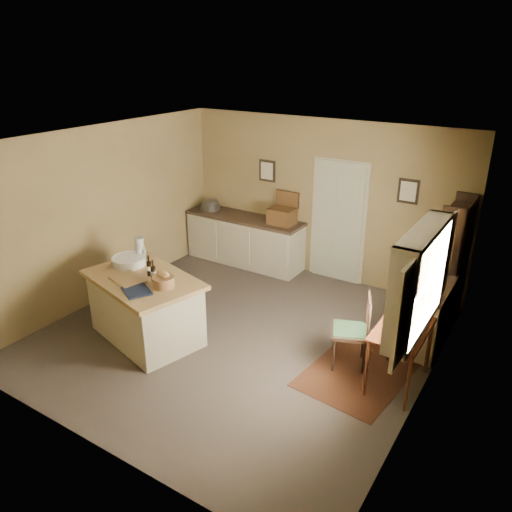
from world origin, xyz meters
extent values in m
plane|color=brown|center=(0.00, 0.00, 0.00)|extent=(5.00, 5.00, 0.00)
cube|color=olive|center=(0.00, 2.50, 1.35)|extent=(5.00, 0.10, 2.70)
cube|color=olive|center=(0.00, -2.50, 1.35)|extent=(5.00, 0.10, 2.70)
cube|color=olive|center=(-2.50, 0.00, 1.35)|extent=(0.10, 5.00, 2.70)
cube|color=olive|center=(2.50, 0.00, 1.35)|extent=(0.10, 5.00, 2.70)
plane|color=silver|center=(0.00, 0.00, 2.70)|extent=(5.00, 5.00, 0.00)
cube|color=#B1B197|center=(0.35, 2.47, 1.05)|extent=(0.97, 0.06, 2.11)
cube|color=black|center=(-1.05, 2.48, 1.72)|extent=(0.32, 0.02, 0.38)
cube|color=beige|center=(-1.05, 2.47, 1.72)|extent=(0.24, 0.01, 0.30)
cube|color=black|center=(1.45, 2.48, 1.72)|extent=(0.32, 0.02, 0.38)
cube|color=beige|center=(1.45, 2.47, 1.72)|extent=(0.24, 0.01, 0.30)
cube|color=#C1B596|center=(2.38, -0.20, 1.02)|extent=(0.25, 1.32, 0.06)
cube|color=#C1B596|center=(2.38, -0.20, 2.08)|extent=(0.25, 1.32, 0.06)
cube|color=white|center=(2.50, -0.20, 1.55)|extent=(0.01, 1.20, 1.00)
cube|color=#C1B596|center=(2.46, -1.02, 1.55)|extent=(0.04, 0.35, 1.00)
cube|color=#C1B596|center=(2.46, 0.62, 1.55)|extent=(0.04, 0.35, 1.00)
cube|color=#C1B596|center=(-1.05, -0.70, 0.42)|extent=(1.68, 1.29, 0.85)
cube|color=tan|center=(-1.05, -0.70, 0.88)|extent=(1.82, 1.43, 0.06)
cylinder|color=white|center=(-1.51, -0.49, 0.96)|extent=(0.47, 0.47, 0.11)
cube|color=tan|center=(-1.15, -0.87, 0.92)|extent=(0.54, 0.44, 0.03)
cube|color=black|center=(-0.82, -1.04, 0.92)|extent=(0.47, 0.44, 0.02)
cylinder|color=brown|center=(-0.63, -0.75, 0.98)|extent=(0.28, 0.28, 0.14)
cylinder|color=black|center=(-1.02, -0.60, 1.05)|extent=(0.07, 0.07, 0.29)
cylinder|color=black|center=(-0.86, -0.69, 1.05)|extent=(0.07, 0.07, 0.29)
cube|color=#C1B596|center=(-1.35, 2.20, 0.42)|extent=(2.21, 0.61, 0.85)
cube|color=#332319|center=(-1.35, 2.20, 0.88)|extent=(2.25, 0.64, 0.05)
cube|color=#533318|center=(-0.58, 2.20, 1.04)|extent=(0.44, 0.33, 0.28)
cylinder|color=#59544F|center=(-2.12, 2.20, 0.99)|extent=(0.38, 0.38, 0.18)
cube|color=#442313|center=(1.75, 0.12, 0.00)|extent=(1.26, 1.71, 0.01)
cube|color=#3D1B0E|center=(2.20, 0.12, 0.75)|extent=(0.56, 0.92, 0.03)
cube|color=#3D1B0E|center=(2.20, 0.12, 0.68)|extent=(0.50, 0.86, 0.10)
cube|color=silver|center=(2.15, 0.12, 0.77)|extent=(0.22, 0.30, 0.01)
cylinder|color=black|center=(2.30, 0.38, 0.79)|extent=(0.05, 0.05, 0.05)
cylinder|color=#3D1B0E|center=(1.96, -0.30, 0.36)|extent=(0.04, 0.04, 0.72)
cylinder|color=#3D1B0E|center=(2.44, -0.30, 0.36)|extent=(0.04, 0.04, 0.72)
cylinder|color=#3D1B0E|center=(1.96, 0.54, 0.36)|extent=(0.04, 0.04, 0.72)
cylinder|color=#3D1B0E|center=(2.44, 0.54, 0.36)|extent=(0.04, 0.04, 0.72)
cube|color=#C1B596|center=(2.20, 1.16, 0.42)|extent=(0.55, 1.00, 0.85)
cube|color=#332319|center=(2.20, 1.16, 0.88)|extent=(0.58, 1.04, 0.05)
cylinder|color=silver|center=(2.17, 1.01, 0.95)|extent=(0.24, 0.24, 0.09)
cube|color=#321F16|center=(2.31, 1.61, 0.92)|extent=(0.31, 0.04, 1.84)
cube|color=#321F16|center=(2.31, 2.39, 0.92)|extent=(0.31, 0.04, 1.84)
cube|color=#321F16|center=(2.46, 2.00, 0.92)|extent=(0.02, 0.83, 1.84)
cube|color=#321F16|center=(2.31, 2.00, 0.05)|extent=(0.31, 0.79, 0.03)
cube|color=#321F16|center=(2.31, 2.00, 0.51)|extent=(0.31, 0.79, 0.03)
cube|color=#321F16|center=(2.31, 2.00, 0.97)|extent=(0.31, 0.79, 0.03)
cube|color=#321F16|center=(2.31, 2.00, 1.34)|extent=(0.31, 0.79, 0.03)
cube|color=#321F16|center=(2.31, 2.00, 1.71)|extent=(0.31, 0.79, 0.03)
cylinder|color=white|center=(2.31, 2.00, 1.03)|extent=(0.12, 0.12, 0.11)
camera|label=1|loc=(3.43, -4.95, 3.75)|focal=35.00mm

